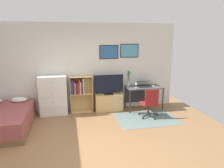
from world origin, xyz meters
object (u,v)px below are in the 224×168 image
Objects in this scene: bed at (0,120)px; laptop at (144,84)px; computer_mouse at (153,86)px; dresser at (53,95)px; tv_stand at (109,102)px; bookshelf at (79,91)px; wine_glass at (136,83)px; desk at (143,90)px; television at (109,85)px; office_chair at (150,102)px; bamboo_vase at (129,78)px.

laptop is (4.12, 0.75, 0.56)m from bed.
laptop is at bearing 151.54° from computer_mouse.
dresser reaches higher than tv_stand.
dresser reaches higher than bed.
laptop is (2.07, -0.08, 0.14)m from bookshelf.
dresser reaches higher than wine_glass.
desk reaches higher than tv_stand.
tv_stand is at bearing -3.11° from bookshelf.
wine_glass is (0.84, -0.19, 0.61)m from tv_stand.
wine_glass is at bearing -3.91° from dresser.
laptop is at bearing -1.69° from desk.
wine_glass is at bearing -11.07° from television.
desk is at bearing 83.94° from office_chair.
television is (0.00, -0.02, 0.58)m from tv_stand.
bed is at bearing 178.82° from office_chair.
bed is at bearing -169.22° from laptop.
office_chair is at bearing -39.62° from tv_stand.
bookshelf is at bearing 175.46° from television.
bookshelf is at bearing 174.75° from computer_mouse.
desk is 0.36m from computer_mouse.
laptop reaches higher than computer_mouse.
wine_glass is (-0.33, -0.16, 0.07)m from laptop.
wine_glass is at bearing 9.26° from bed.
computer_mouse is (2.32, -0.21, 0.09)m from bookshelf.
bed is 2.14× the size of television.
office_chair is 1.16m from bamboo_vase.
television is (2.95, 0.76, 0.59)m from bed.
office_chair is at bearing -118.78° from computer_mouse.
computer_mouse is (4.37, 0.62, 0.51)m from bed.
laptop is at bearing 10.67° from bed.
wine_glass is (-0.58, -0.02, 0.12)m from computer_mouse.
bed is 1.53m from dresser.
laptop is at bearing -1.46° from tv_stand.
bed is 3.99m from office_chair.
dresser is at bearing 179.75° from television.
dresser is at bearing -179.48° from tv_stand.
bamboo_vase reaches higher than bookshelf.
television is 0.86m from wine_glass.
wine_glass is (0.16, -0.28, -0.13)m from bamboo_vase.
desk is 10.88× the size of computer_mouse.
dresser reaches higher than laptop.
bookshelf is 0.98m from tv_stand.
bamboo_vase is at bearing 164.80° from desk.
desk is 0.85m from office_chair.
desk is (1.13, -0.03, 0.34)m from tv_stand.
tv_stand is (0.90, -0.05, -0.40)m from bookshelf.
bed is 10.92× the size of wine_glass.
office_chair reaches higher than computer_mouse.
computer_mouse reaches higher than desk.
desk is (4.07, 0.75, 0.36)m from bed.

